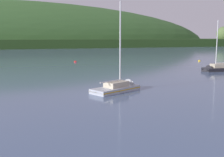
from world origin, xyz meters
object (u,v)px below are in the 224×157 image
mooring_buoy_foreground (75,62)px  sailboat_midwater_white (215,70)px  sailboat_near_mooring (121,89)px  mooring_buoy_midchannel (199,61)px

mooring_buoy_foreground → sailboat_midwater_white: bearing=-55.2°
sailboat_near_mooring → sailboat_midwater_white: (26.10, 11.69, -0.01)m
mooring_buoy_foreground → mooring_buoy_midchannel: (34.14, -10.32, 0.00)m
sailboat_near_mooring → mooring_buoy_midchannel: 50.41m
sailboat_near_mooring → mooring_buoy_midchannel: sailboat_near_mooring is taller
sailboat_near_mooring → sailboat_midwater_white: bearing=0.7°
sailboat_near_mooring → sailboat_midwater_white: 28.60m
mooring_buoy_foreground → mooring_buoy_midchannel: bearing=-16.8°
sailboat_near_mooring → sailboat_midwater_white: size_ratio=1.10×
sailboat_midwater_white → mooring_buoy_midchannel: size_ratio=14.54×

